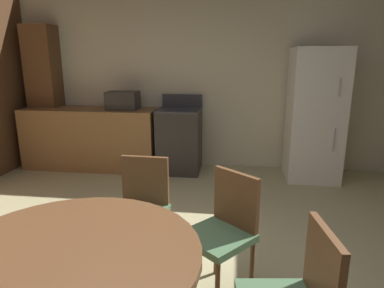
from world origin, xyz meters
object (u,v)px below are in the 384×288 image
(oven_range, at_px, (180,140))
(dining_table, at_px, (70,281))
(chair_northeast, at_px, (224,227))
(microwave, at_px, (123,100))
(chair_north, at_px, (142,206))
(refrigerator, at_px, (315,115))

(oven_range, xyz_separation_m, dining_table, (0.06, -3.39, 0.14))
(chair_northeast, bearing_deg, dining_table, 0.00)
(microwave, distance_m, chair_north, 2.56)
(chair_north, bearing_deg, dining_table, -0.00)
(refrigerator, relative_size, chair_north, 2.02)
(microwave, height_order, dining_table, microwave)
(chair_northeast, xyz_separation_m, chair_north, (-0.65, 0.25, 0.00))
(refrigerator, relative_size, microwave, 4.00)
(dining_table, bearing_deg, oven_range, 90.93)
(dining_table, bearing_deg, chair_north, 87.99)
(dining_table, xyz_separation_m, chair_northeast, (0.69, 0.81, -0.10))
(oven_range, distance_m, microwave, 1.00)
(microwave, xyz_separation_m, dining_table, (0.88, -3.39, -0.42))
(oven_range, height_order, microwave, microwave)
(chair_northeast, bearing_deg, microwave, -108.21)
(chair_northeast, bearing_deg, oven_range, -123.47)
(oven_range, bearing_deg, chair_north, -87.73)
(oven_range, bearing_deg, chair_northeast, -73.91)
(oven_range, relative_size, chair_north, 1.26)
(microwave, bearing_deg, oven_range, 0.25)
(oven_range, relative_size, refrigerator, 0.62)
(microwave, bearing_deg, refrigerator, -1.07)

